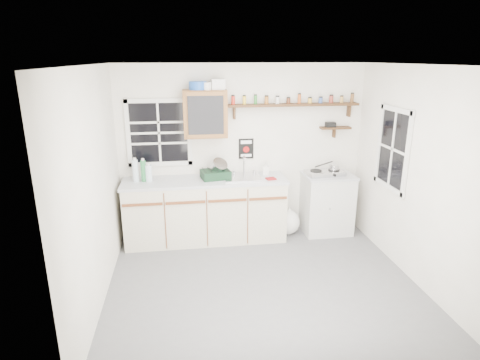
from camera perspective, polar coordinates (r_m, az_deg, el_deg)
name	(u,v)px	position (r m, az deg, el deg)	size (l,w,h in m)	color
room	(264,183)	(4.42, 3.47, -0.39)	(3.64, 3.24, 2.54)	#565658
main_cabinet	(206,210)	(5.83, -4.90, -4.23)	(2.31, 0.63, 0.92)	#B8B198
right_cabinet	(327,203)	(6.22, 12.24, -3.24)	(0.73, 0.57, 0.91)	beige
sink	(242,177)	(5.73, 0.34, 0.43)	(0.52, 0.44, 0.29)	#B6B6BB
upper_cabinet	(205,114)	(5.63, -4.99, 9.37)	(0.60, 0.32, 0.65)	brown
upper_cabinet_clutter	(206,85)	(5.59, -4.90, 13.28)	(0.49, 0.24, 0.14)	#1B4DB2
spice_shelf	(294,104)	(5.89, 7.65, 10.67)	(1.91, 0.18, 0.35)	black
secondary_shelf	(334,127)	(6.15, 13.20, 7.30)	(0.45, 0.16, 0.24)	black
warning_sign	(246,149)	(5.93, 0.88, 4.47)	(0.22, 0.02, 0.30)	black
window_back	(159,133)	(5.81, -11.45, 6.60)	(0.93, 0.03, 0.98)	black
window_right	(393,149)	(5.49, 20.92, 4.14)	(0.03, 0.78, 1.08)	black
water_bottles	(142,171)	(5.69, -13.72, 1.20)	(0.26, 0.10, 0.34)	silver
dish_rack	(217,172)	(5.70, -3.36, 1.18)	(0.44, 0.36, 0.30)	black
soap_bottle	(266,168)	(5.87, 3.71, 1.68)	(0.09, 0.09, 0.20)	white
rag	(271,179)	(5.68, 4.41, 0.19)	(0.13, 0.11, 0.02)	maroon
hotplate	(325,173)	(6.03, 11.97, 1.04)	(0.58, 0.36, 0.08)	#B6B6BB
saucepan	(334,167)	(6.06, 13.16, 1.79)	(0.31, 0.24, 0.15)	#B6B6BB
trash_bag	(288,222)	(6.13, 6.82, -5.92)	(0.39, 0.35, 0.45)	white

